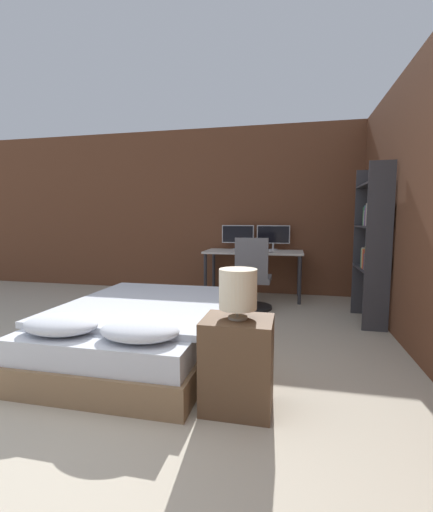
{
  "coord_description": "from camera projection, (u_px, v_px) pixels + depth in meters",
  "views": [
    {
      "loc": [
        1.1,
        -1.4,
        1.22
      ],
      "look_at": [
        0.17,
        2.82,
        0.75
      ],
      "focal_mm": 24.0,
      "sensor_mm": 36.0,
      "label": 1
    }
  ],
  "objects": [
    {
      "name": "wall_back",
      "position": [
        225.0,
        211.0,
        5.7
      ],
      "size": [
        12.0,
        0.06,
        2.7
      ],
      "color": "brown",
      "rests_on": "ground_plane"
    },
    {
      "name": "office_chair",
      "position": [
        252.0,
        281.0,
        4.58
      ],
      "size": [
        0.52,
        0.52,
        0.98
      ],
      "color": "black",
      "rests_on": "ground_plane"
    },
    {
      "name": "monitor_left",
      "position": [
        238.0,
        235.0,
        5.52
      ],
      "size": [
        0.52,
        0.16,
        0.39
      ],
      "color": "#B7B7BC",
      "rests_on": "desk"
    },
    {
      "name": "keyboard",
      "position": [
        252.0,
        252.0,
        5.03
      ],
      "size": [
        0.38,
        0.13,
        0.02
      ],
      "color": "#B7B7BC",
      "rests_on": "desk"
    },
    {
      "name": "monitor_right",
      "position": [
        273.0,
        236.0,
        5.4
      ],
      "size": [
        0.52,
        0.16,
        0.39
      ],
      "color": "#B7B7BC",
      "rests_on": "desk"
    },
    {
      "name": "desk",
      "position": [
        253.0,
        256.0,
        5.27
      ],
      "size": [
        1.49,
        0.67,
        0.73
      ],
      "color": "beige",
      "rests_on": "ground_plane"
    },
    {
      "name": "nightstand",
      "position": [
        238.0,
        364.0,
        2.19
      ],
      "size": [
        0.44,
        0.36,
        0.59
      ],
      "color": "brown",
      "rests_on": "ground_plane"
    },
    {
      "name": "ground_plane",
      "position": [
        63.0,
        461.0,
        1.72
      ],
      "size": [
        20.0,
        20.0,
        0.0
      ],
      "primitive_type": "plane",
      "color": "#B2A893"
    },
    {
      "name": "computer_mouse",
      "position": [
        271.0,
        251.0,
        4.97
      ],
      "size": [
        0.07,
        0.05,
        0.04
      ],
      "color": "#B7B7BC",
      "rests_on": "desk"
    },
    {
      "name": "bookshelf",
      "position": [
        373.0,
        239.0,
        3.9
      ],
      "size": [
        0.27,
        0.74,
        1.82
      ],
      "color": "#333338",
      "rests_on": "ground_plane"
    },
    {
      "name": "bed",
      "position": [
        143.0,
        329.0,
        3.07
      ],
      "size": [
        1.42,
        1.95,
        0.53
      ],
      "color": "#846647",
      "rests_on": "ground_plane"
    },
    {
      "name": "bedside_lamp",
      "position": [
        238.0,
        289.0,
        2.13
      ],
      "size": [
        0.24,
        0.24,
        0.32
      ],
      "color": "gray",
      "rests_on": "nightstand"
    }
  ]
}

